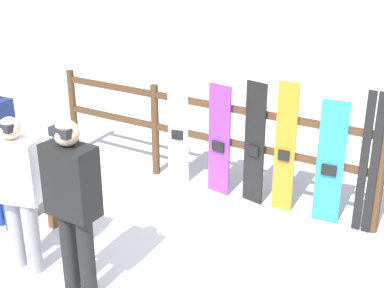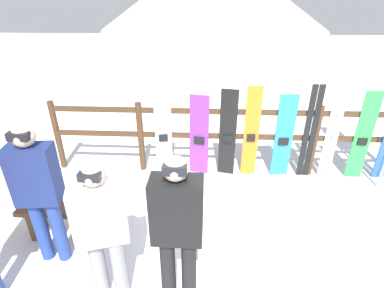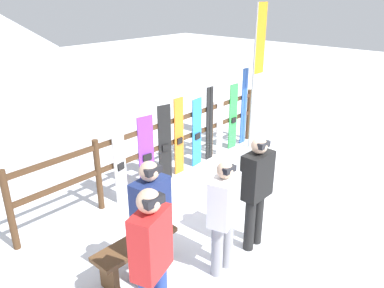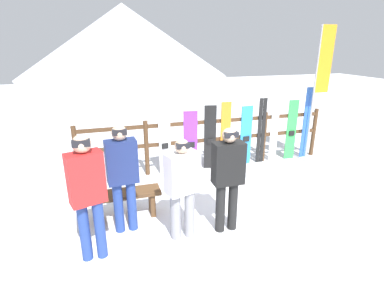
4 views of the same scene
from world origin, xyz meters
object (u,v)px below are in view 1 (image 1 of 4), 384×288
Objects in this scene: snowboard_blue at (330,164)px; person_black at (73,198)px; snowboard_black_stripe at (254,145)px; snowboard_orange at (285,149)px; snowboard_white at (178,129)px; snowboard_purple at (219,141)px; bench at (30,187)px; person_white at (18,186)px; ski_pair_black at (369,164)px.

person_black is at bearing -122.07° from snowboard_blue.
snowboard_orange is (0.38, 0.00, 0.03)m from snowboard_black_stripe.
snowboard_purple is at bearing -0.01° from snowboard_white.
bench is 0.69× the size of person_black.
person_black is at bearing -28.71° from bench.
snowboard_black_stripe is at bearing 76.13° from person_black.
person_white is at bearing -132.77° from snowboard_blue.
ski_pair_black reaches higher than snowboard_blue.
snowboard_black_stripe reaches higher than bench.
bench is at bearing -142.36° from snowboard_black_stripe.
bench is at bearing 134.15° from person_white.
person_white is 2.88m from snowboard_orange.
snowboard_white is at bearing -180.00° from snowboard_orange.
person_black is 1.16× the size of snowboard_blue.
bench is 0.77× the size of snowboard_black_stripe.
snowboard_purple is (1.58, 1.57, 0.35)m from bench.
snowboard_orange is at bearing -179.79° from ski_pair_black.
person_white is at bearing -137.56° from ski_pair_black.
person_white reaches higher than snowboard_black_stripe.
bench is at bearing -146.92° from snowboard_orange.
bench is 0.74× the size of snowboard_orange.
snowboard_blue reaches higher than snowboard_purple.
snowboard_orange reaches higher than snowboard_purple.
snowboard_white is at bearing 57.76° from bench.
ski_pair_black is at bearing 0.11° from snowboard_purple.
snowboard_black_stripe is 0.90m from snowboard_blue.
snowboard_white reaches higher than snowboard_purple.
snowboard_white is 1.05m from snowboard_black_stripe.
snowboard_white is 0.98× the size of snowboard_black_stripe.
snowboard_black_stripe is 1.30m from ski_pair_black.
snowboard_purple is at bearing -179.99° from snowboard_orange.
snowboard_purple reaches higher than bench.
snowboard_black_stripe is 0.94× the size of ski_pair_black.
snowboard_white is at bearing 101.03° from person_black.
person_white is (0.76, -0.78, 0.54)m from bench.
ski_pair_black reaches higher than snowboard_black_stripe.
snowboard_black_stripe is 0.96× the size of snowboard_orange.
bench is at bearing -135.09° from snowboard_purple.
bench is 1.90m from snowboard_white.
snowboard_orange is 0.98× the size of ski_pair_black.
snowboard_orange reaches higher than snowboard_black_stripe.
snowboard_white is (-0.46, 2.37, -0.23)m from person_black.
person_white is at bearing 178.87° from person_black.
bench is at bearing -151.84° from snowboard_blue.
ski_pair_black is (2.58, 2.36, -0.09)m from person_white.
snowboard_orange is (1.42, 0.00, 0.04)m from snowboard_white.
bench is 2.26m from snowboard_purple.
person_white is at bearing -109.15° from snowboard_purple.
person_white is 0.70m from person_black.
person_white is 0.94× the size of person_black.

